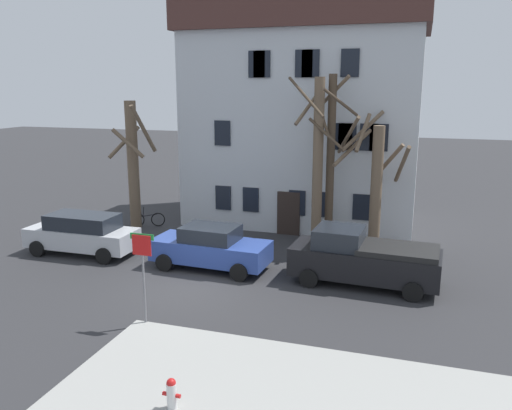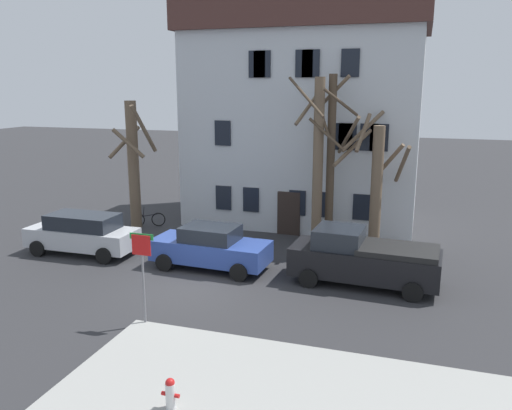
# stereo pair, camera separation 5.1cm
# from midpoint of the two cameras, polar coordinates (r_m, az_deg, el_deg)

# --- Properties ---
(ground_plane) EXTENTS (120.00, 120.00, 0.00)m
(ground_plane) POSITION_cam_midpoint_polar(r_m,az_deg,el_deg) (18.76, -7.29, -9.11)
(ground_plane) COLOR #2D2D30
(building_main) EXTENTS (11.96, 7.23, 11.06)m
(building_main) POSITION_cam_midpoint_polar(r_m,az_deg,el_deg) (27.52, 5.56, 9.96)
(building_main) COLOR silver
(building_main) RESTS_ON ground_plane
(tree_bare_near) EXTENTS (2.30, 2.28, 6.33)m
(tree_bare_near) POSITION_cam_midpoint_polar(r_m,az_deg,el_deg) (26.38, -13.29, 4.60)
(tree_bare_near) COLOR brown
(tree_bare_near) RESTS_ON ground_plane
(tree_bare_mid) EXTENTS (2.85, 2.51, 7.49)m
(tree_bare_mid) POSITION_cam_midpoint_polar(r_m,az_deg,el_deg) (22.47, 7.06, 4.94)
(tree_bare_mid) COLOR brown
(tree_bare_mid) RESTS_ON ground_plane
(tree_bare_far) EXTENTS (3.10, 2.13, 7.52)m
(tree_bare_far) POSITION_cam_midpoint_polar(r_m,az_deg,el_deg) (22.71, 8.15, 5.32)
(tree_bare_far) COLOR #4C3D2D
(tree_bare_far) RESTS_ON ground_plane
(tree_bare_end) EXTENTS (3.17, 2.62, 6.00)m
(tree_bare_end) POSITION_cam_midpoint_polar(r_m,az_deg,el_deg) (22.38, 13.10, 2.55)
(tree_bare_end) COLOR brown
(tree_bare_end) RESTS_ON ground_plane
(car_silver_wagon) EXTENTS (4.75, 1.98, 1.75)m
(car_silver_wagon) POSITION_cam_midpoint_polar(r_m,az_deg,el_deg) (23.23, -18.51, -2.97)
(car_silver_wagon) COLOR #B7BABF
(car_silver_wagon) RESTS_ON ground_plane
(car_blue_sedan) EXTENTS (4.68, 2.21, 1.72)m
(car_blue_sedan) POSITION_cam_midpoint_polar(r_m,az_deg,el_deg) (20.39, -4.95, -4.66)
(car_blue_sedan) COLOR #2D4799
(car_blue_sedan) RESTS_ON ground_plane
(pickup_truck_black) EXTENTS (5.34, 2.43, 2.03)m
(pickup_truck_black) POSITION_cam_midpoint_polar(r_m,az_deg,el_deg) (19.08, 11.78, -5.76)
(pickup_truck_black) COLOR black
(pickup_truck_black) RESTS_ON ground_plane
(fire_hydrant) EXTENTS (0.42, 0.22, 0.72)m
(fire_hydrant) POSITION_cam_midpoint_polar(r_m,az_deg,el_deg) (12.15, -9.28, -19.74)
(fire_hydrant) COLOR silver
(fire_hydrant) RESTS_ON sidewalk_slab
(street_sign_pole) EXTENTS (0.76, 0.07, 2.87)m
(street_sign_pole) POSITION_cam_midpoint_polar(r_m,az_deg,el_deg) (15.53, -12.32, -6.18)
(street_sign_pole) COLOR slate
(street_sign_pole) RESTS_ON ground_plane
(bicycle_leaning) EXTENTS (1.65, 0.68, 1.03)m
(bicycle_leaning) POSITION_cam_midpoint_polar(r_m,az_deg,el_deg) (27.02, -11.75, -1.56)
(bicycle_leaning) COLOR black
(bicycle_leaning) RESTS_ON ground_plane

